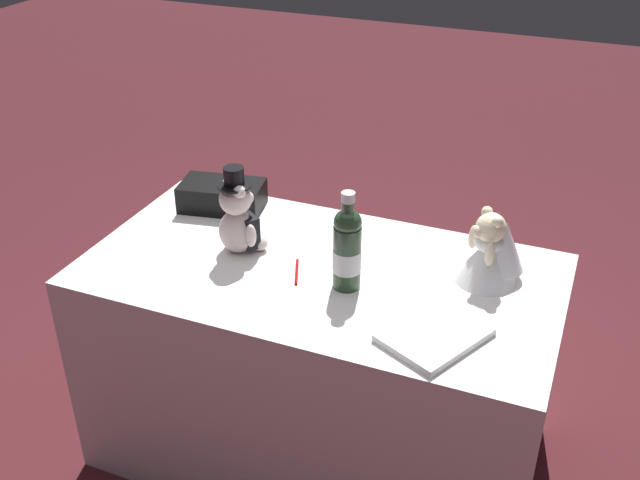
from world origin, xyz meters
TOP-DOWN VIEW (x-y plane):
  - ground_plane at (0.00, 0.00)m, footprint 12.00×12.00m
  - reception_table at (0.00, 0.00)m, footprint 1.45×0.76m
  - teddy_bear_groom at (-0.27, 0.00)m, footprint 0.15×0.15m
  - teddy_bear_bride at (0.49, 0.14)m, footprint 0.23×0.22m
  - champagne_bottle at (0.11, -0.06)m, footprint 0.08×0.08m
  - signing_pen at (-0.06, -0.05)m, footprint 0.06×0.14m
  - gift_case_black at (-0.47, 0.24)m, footprint 0.31×0.21m
  - guestbook at (0.41, -0.21)m, footprint 0.30×0.33m

SIDE VIEW (x-z plane):
  - ground_plane at x=0.00m, z-range 0.00..0.00m
  - reception_table at x=0.00m, z-range 0.00..0.75m
  - signing_pen at x=-0.06m, z-range 0.75..0.76m
  - guestbook at x=0.41m, z-range 0.75..0.77m
  - gift_case_black at x=-0.47m, z-range 0.75..0.84m
  - teddy_bear_bride at x=0.49m, z-range 0.73..0.96m
  - teddy_bear_groom at x=-0.27m, z-range 0.72..1.01m
  - champagne_bottle at x=0.11m, z-range 0.73..1.03m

